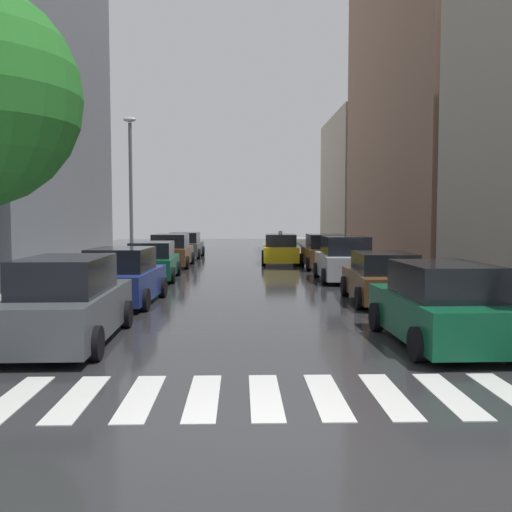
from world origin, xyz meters
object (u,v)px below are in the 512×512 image
object	(u,v)px
parked_car_right_fourth	(325,252)
parked_car_left_nearest	(68,303)
taxi_midroad	(280,250)
lamp_post_left	(131,182)
parked_car_left_fourth	(171,251)
parked_car_left_fifth	(185,246)
parked_car_left_third	(153,262)
parked_car_right_nearest	(441,306)
parked_car_left_second	(123,278)
parked_car_right_third	(344,260)
parked_car_right_second	(383,279)

from	to	relation	value
parked_car_right_fourth	parked_car_left_nearest	bearing A→B (deg)	155.31
parked_car_left_nearest	taxi_midroad	size ratio (longest dim) A/B	1.02
taxi_midroad	lamp_post_left	xyz separation A→B (m)	(-7.40, -4.18, 3.48)
parked_car_left_fourth	taxi_midroad	distance (m)	6.12
parked_car_left_fifth	parked_car_right_fourth	xyz separation A→B (m)	(7.70, -7.60, 0.05)
parked_car_left_fourth	parked_car_right_fourth	distance (m)	7.88
parked_car_left_third	parked_car_left_fifth	xyz separation A→B (m)	(0.14, 12.60, 0.01)
parked_car_left_fourth	parked_car_right_nearest	size ratio (longest dim) A/B	1.04
parked_car_left_nearest	parked_car_left_second	bearing A→B (deg)	-1.40
parked_car_right_fourth	lamp_post_left	size ratio (longest dim) A/B	0.59
taxi_midroad	lamp_post_left	size ratio (longest dim) A/B	0.65
parked_car_left_fourth	lamp_post_left	world-z (taller)	lamp_post_left
parked_car_left_second	parked_car_left_third	distance (m)	6.60
parked_car_left_second	parked_car_right_third	world-z (taller)	parked_car_right_third
parked_car_left_fifth	parked_car_right_fourth	size ratio (longest dim) A/B	1.02
taxi_midroad	parked_car_right_fourth	bearing A→B (deg)	-144.48
parked_car_left_fifth	taxi_midroad	bearing A→B (deg)	-127.03
parked_car_right_second	parked_car_right_nearest	bearing A→B (deg)	179.51
parked_car_right_fourth	taxi_midroad	bearing A→B (deg)	33.42
parked_car_left_fifth	taxi_midroad	world-z (taller)	taxi_midroad
parked_car_right_nearest	parked_car_left_second	bearing A→B (deg)	51.86
parked_car_left_third	parked_car_right_third	size ratio (longest dim) A/B	1.08
parked_car_left_second	parked_car_right_second	distance (m)	7.81
parked_car_left_second	parked_car_right_fourth	bearing A→B (deg)	-31.06
parked_car_left_fifth	parked_car_right_second	xyz separation A→B (m)	(7.78, -19.07, -0.03)
parked_car_right_nearest	parked_car_left_fourth	bearing A→B (deg)	21.25
parked_car_left_second	parked_car_right_third	size ratio (longest dim) A/B	1.02
lamp_post_left	taxi_midroad	bearing A→B (deg)	29.45
parked_car_right_fourth	parked_car_right_third	bearing A→B (deg)	179.61
parked_car_right_second	parked_car_right_third	world-z (taller)	parked_car_right_third
lamp_post_left	parked_car_left_fourth	bearing A→B (deg)	53.87
parked_car_right_fourth	parked_car_right_second	bearing A→B (deg)	-179.58
parked_car_left_fifth	taxi_midroad	xyz separation A→B (m)	(5.68, -4.54, 0.01)
parked_car_left_fifth	parked_car_left_nearest	bearing A→B (deg)	-178.57
parked_car_left_fourth	parked_car_right_third	distance (m)	10.34
lamp_post_left	parked_car_right_second	bearing A→B (deg)	-47.43
parked_car_right_second	lamp_post_left	size ratio (longest dim) A/B	0.61
parked_car_right_second	parked_car_left_nearest	bearing A→B (deg)	126.58
parked_car_left_fourth	parked_car_right_nearest	distance (m)	19.87
parked_car_left_third	lamp_post_left	xyz separation A→B (m)	(-1.58, 3.88, 3.51)
parked_car_left_fourth	parked_car_right_fourth	size ratio (longest dim) A/B	1.08
parked_car_left_third	parked_car_left_second	bearing A→B (deg)	179.39
parked_car_right_nearest	parked_car_left_fifth	bearing A→B (deg)	15.48
parked_car_right_third	parked_car_left_fifth	bearing A→B (deg)	30.74
parked_car_right_third	parked_car_right_fourth	xyz separation A→B (m)	(0.04, 5.74, -0.04)
parked_car_left_fifth	parked_car_right_second	distance (m)	20.59
parked_car_left_fourth	lamp_post_left	bearing A→B (deg)	144.40
parked_car_left_second	lamp_post_left	distance (m)	11.16
parked_car_left_third	parked_car_right_second	bearing A→B (deg)	-130.81
parked_car_left_fifth	lamp_post_left	bearing A→B (deg)	170.41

